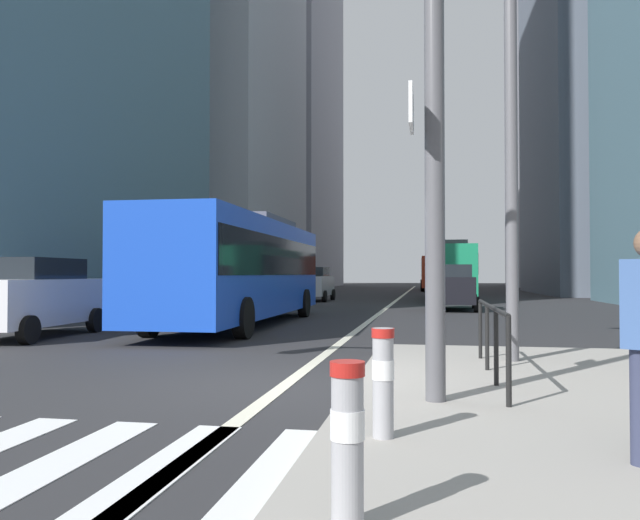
% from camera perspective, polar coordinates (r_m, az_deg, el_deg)
% --- Properties ---
extents(ground_plane, '(160.00, 160.00, 0.00)m').
position_cam_1_polar(ground_plane, '(28.52, 6.15, -4.40)').
color(ground_plane, '#28282B').
extents(crosswalk_stripes, '(7.65, 3.20, 0.01)m').
position_cam_1_polar(crosswalk_stripes, '(5.55, -24.20, -17.30)').
color(crosswalk_stripes, silver).
rests_on(crosswalk_stripes, ground).
extents(lane_centre_line, '(0.20, 80.00, 0.01)m').
position_cam_1_polar(lane_centre_line, '(38.49, 7.20, -3.58)').
color(lane_centre_line, beige).
rests_on(lane_centre_line, ground).
extents(office_tower_left_mid, '(13.09, 18.68, 37.45)m').
position_cam_1_polar(office_tower_left_mid, '(53.40, -10.61, 17.49)').
color(office_tower_left_mid, '#9E9EA3').
rests_on(office_tower_left_mid, ground).
extents(office_tower_left_far, '(12.21, 23.37, 43.32)m').
position_cam_1_polar(office_tower_left_far, '(77.86, -3.66, 13.68)').
color(office_tower_left_far, gray).
rests_on(office_tower_left_far, ground).
extents(office_tower_right_far, '(10.07, 23.01, 37.04)m').
position_cam_1_polar(office_tower_right_far, '(79.21, 21.25, 11.17)').
color(office_tower_right_far, gray).
rests_on(office_tower_right_far, ground).
extents(city_bus_blue_oncoming, '(2.80, 11.87, 3.40)m').
position_cam_1_polar(city_bus_blue_oncoming, '(18.88, -7.23, -0.41)').
color(city_bus_blue_oncoming, blue).
rests_on(city_bus_blue_oncoming, ground).
extents(sedan_white_oncoming, '(2.15, 4.35, 1.94)m').
position_cam_1_polar(sedan_white_oncoming, '(16.81, -25.00, -3.07)').
color(sedan_white_oncoming, silver).
rests_on(sedan_white_oncoming, ground).
extents(city_bus_red_receding, '(2.78, 11.42, 3.40)m').
position_cam_1_polar(city_bus_red_receding, '(37.74, 11.75, -0.83)').
color(city_bus_red_receding, '#198456').
rests_on(city_bus_red_receding, ground).
extents(city_bus_red_distant, '(2.85, 11.60, 3.40)m').
position_cam_1_polar(city_bus_red_distant, '(59.10, 10.53, -0.99)').
color(city_bus_red_distant, red).
rests_on(city_bus_red_distant, ground).
extents(car_oncoming_mid, '(2.06, 4.21, 1.94)m').
position_cam_1_polar(car_oncoming_mid, '(35.68, -0.62, -2.19)').
color(car_oncoming_mid, silver).
rests_on(car_oncoming_mid, ground).
extents(car_receding_near, '(2.18, 4.29, 1.94)m').
position_cam_1_polar(car_receding_near, '(27.16, 12.17, -2.44)').
color(car_receding_near, black).
rests_on(car_receding_near, ground).
extents(traffic_signal_gantry, '(6.82, 0.65, 6.00)m').
position_cam_1_polar(traffic_signal_gantry, '(7.76, -7.76, 18.28)').
color(traffic_signal_gantry, '#515156').
rests_on(traffic_signal_gantry, median_island).
extents(street_lamp_post, '(5.50, 0.32, 8.00)m').
position_cam_1_polar(street_lamp_post, '(11.10, 17.11, 18.43)').
color(street_lamp_post, '#56565B').
rests_on(street_lamp_post, median_island).
extents(bollard_front, '(0.20, 0.20, 0.91)m').
position_cam_1_polar(bollard_front, '(3.55, 2.54, -15.79)').
color(bollard_front, '#99999E').
rests_on(bollard_front, median_island).
extents(bollard_left, '(0.20, 0.20, 0.93)m').
position_cam_1_polar(bollard_left, '(5.41, 5.82, -10.64)').
color(bollard_left, '#99999E').
rests_on(bollard_left, median_island).
extents(pedestrian_railing, '(0.06, 3.87, 0.98)m').
position_cam_1_polar(pedestrian_railing, '(8.75, 15.46, -5.73)').
color(pedestrian_railing, black).
rests_on(pedestrian_railing, median_island).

